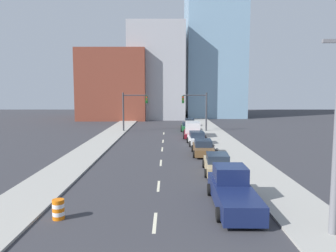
{
  "coord_description": "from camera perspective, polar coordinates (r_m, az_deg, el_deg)",
  "views": [
    {
      "loc": [
        0.6,
        -7.47,
        6.03
      ],
      "look_at": [
        0.61,
        28.36,
        2.2
      ],
      "focal_mm": 35.0,
      "sensor_mm": 36.0,
      "label": 1
    }
  ],
  "objects": [
    {
      "name": "lane_stripe_at_7m",
      "position": [
        15.73,
        -2.31,
        -16.42
      ],
      "size": [
        0.16,
        2.4,
        0.01
      ],
      "primitive_type": "cube",
      "color": "beige",
      "rests_on": "ground"
    },
    {
      "name": "lane_stripe_at_13m",
      "position": [
        21.21,
        -1.67,
        -10.4
      ],
      "size": [
        0.16,
        2.4,
        0.01
      ],
      "primitive_type": "cube",
      "color": "beige",
      "rests_on": "ground"
    },
    {
      "name": "sidewalk_right",
      "position": [
        55.44,
        6.9,
        -0.12
      ],
      "size": [
        3.37,
        94.48,
        0.13
      ],
      "color": "#9E9B93",
      "rests_on": "ground"
    },
    {
      "name": "lane_stripe_at_26m",
      "position": [
        34.12,
        -1.03,
        -4.07
      ],
      "size": [
        0.16,
        2.4,
        0.01
      ],
      "primitive_type": "cube",
      "color": "beige",
      "rests_on": "ground"
    },
    {
      "name": "sedan_green",
      "position": [
        50.05,
        3.43,
        -0.1
      ],
      "size": [
        2.25,
        4.75,
        1.36
      ],
      "rotation": [
        0.0,
        0.0,
        -0.04
      ],
      "color": "#1E6033",
      "rests_on": "ground"
    },
    {
      "name": "sedan_white",
      "position": [
        37.1,
        5.03,
        -2.21
      ],
      "size": [
        2.12,
        4.62,
        1.5
      ],
      "rotation": [
        0.0,
        0.0,
        0.03
      ],
      "color": "silver",
      "rests_on": "ground"
    },
    {
      "name": "building_office_center",
      "position": [
        76.98,
        -1.84,
        9.18
      ],
      "size": [
        12.0,
        20.0,
        20.35
      ],
      "color": "#A8A8AD",
      "rests_on": "ground"
    },
    {
      "name": "building_glass_right",
      "position": [
        82.69,
        7.8,
        15.55
      ],
      "size": [
        13.0,
        20.0,
        39.36
      ],
      "color": "#7A9EB7",
      "rests_on": "ground"
    },
    {
      "name": "sedan_brown",
      "position": [
        31.31,
        6.11,
        -3.8
      ],
      "size": [
        2.16,
        4.85,
        1.45
      ],
      "rotation": [
        0.0,
        0.0,
        -0.03
      ],
      "color": "brown",
      "rests_on": "ground"
    },
    {
      "name": "sidewalk_left",
      "position": [
        55.59,
        -8.16,
        -0.12
      ],
      "size": [
        3.37,
        94.48,
        0.13
      ],
      "color": "#9E9B93",
      "rests_on": "ground"
    },
    {
      "name": "traffic_barrel",
      "position": [
        16.75,
        -18.56,
        -13.6
      ],
      "size": [
        0.56,
        0.56,
        0.95
      ],
      "color": "orange",
      "rests_on": "ground"
    },
    {
      "name": "sedan_tan",
      "position": [
        24.72,
        8.58,
        -6.56
      ],
      "size": [
        2.26,
        4.87,
        1.41
      ],
      "rotation": [
        0.0,
        0.0,
        -0.05
      ],
      "color": "tan",
      "rests_on": "ground"
    },
    {
      "name": "lane_stripe_at_20m",
      "position": [
        27.79,
        -1.27,
        -6.42
      ],
      "size": [
        0.16,
        2.4,
        0.01
      ],
      "primitive_type": "cube",
      "color": "beige",
      "rests_on": "ground"
    },
    {
      "name": "traffic_signal_left",
      "position": [
        49.01,
        -6.56,
        3.39
      ],
      "size": [
        3.78,
        0.35,
        5.81
      ],
      "color": "#38383D",
      "rests_on": "ground"
    },
    {
      "name": "sedan_orange",
      "position": [
        56.01,
        3.77,
        0.56
      ],
      "size": [
        2.14,
        4.32,
        1.36
      ],
      "rotation": [
        0.0,
        0.0,
        -0.04
      ],
      "color": "orange",
      "rests_on": "ground"
    },
    {
      "name": "lane_stripe_at_32m",
      "position": [
        39.53,
        -0.89,
        -2.67
      ],
      "size": [
        0.16,
        2.4,
        0.01
      ],
      "primitive_type": "cube",
      "color": "beige",
      "rests_on": "ground"
    },
    {
      "name": "lane_stripe_at_39m",
      "position": [
        46.79,
        -0.75,
        -1.3
      ],
      "size": [
        0.16,
        2.4,
        0.01
      ],
      "primitive_type": "cube",
      "color": "beige",
      "rests_on": "ground"
    },
    {
      "name": "pickup_truck_navy",
      "position": [
        17.85,
        11.13,
        -11.03
      ],
      "size": [
        2.3,
        6.27,
        1.98
      ],
      "rotation": [
        0.0,
        0.0,
        -0.01
      ],
      "color": "#141E47",
      "rests_on": "ground"
    },
    {
      "name": "building_brick_left",
      "position": [
        73.76,
        -9.11,
        7.02
      ],
      "size": [
        14.0,
        16.0,
        14.61
      ],
      "color": "brown",
      "rests_on": "ground"
    },
    {
      "name": "traffic_signal_right",
      "position": [
        48.91,
        5.43,
        3.39
      ],
      "size": [
        3.78,
        0.35,
        5.81
      ],
      "color": "#38383D",
      "rests_on": "ground"
    },
    {
      "name": "box_truck_maroon",
      "position": [
        43.02,
        4.27,
        -0.68
      ],
      "size": [
        2.66,
        6.05,
        2.03
      ],
      "rotation": [
        0.0,
        0.0,
        -0.06
      ],
      "color": "maroon",
      "rests_on": "ground"
    }
  ]
}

